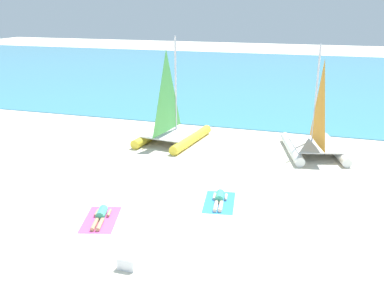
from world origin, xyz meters
The scene contains 9 objects.
ground_plane centered at (0.00, 10.00, 0.00)m, with size 120.00×120.00×0.00m, color beige.
ocean_water centered at (0.00, 32.69, 0.03)m, with size 120.00×40.00×0.05m, color teal.
sailboat_white centered at (5.09, 9.47, 0.78)m, with size 3.52×4.54×5.23m.
sailboat_yellow centered at (-2.23, 9.28, 0.81)m, with size 3.23×4.52×5.47m.
towel_left centered at (-1.62, 0.38, 0.01)m, with size 1.10×1.90×0.01m, color #D84C99.
sunbather_left centered at (-1.64, 0.45, 0.13)m, with size 0.80×1.55×0.30m.
towel_right centered at (1.93, 2.87, 0.01)m, with size 1.10×1.90×0.01m, color #338CD8.
sunbather_right centered at (1.92, 2.93, 0.13)m, with size 0.64×1.57×0.30m.
cooler_box centered at (0.47, -1.91, 0.18)m, with size 0.50×0.36×0.36m, color white.
Camera 1 is at (5.19, -11.18, 7.01)m, focal length 40.03 mm.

